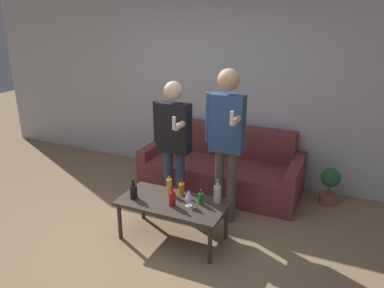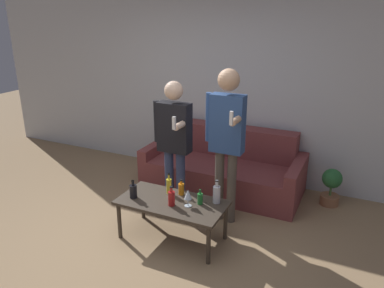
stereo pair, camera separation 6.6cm
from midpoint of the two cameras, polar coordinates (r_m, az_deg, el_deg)
The scene contains 14 objects.
ground_plane at distance 4.01m, azimuth -9.85°, elevation -16.29°, with size 16.00×16.00×0.00m, color #997A56.
wall_back at distance 5.41m, azimuth 3.22°, elevation 9.10°, with size 8.00×0.06×2.70m.
couch at distance 5.19m, azimuth 4.34°, elevation -3.63°, with size 2.12×0.94×0.82m.
coffee_table at distance 3.99m, azimuth -3.45°, elevation -9.34°, with size 1.14×0.57×0.45m.
bottle_orange at distance 3.89m, azimuth 0.86°, elevation -8.26°, with size 0.06×0.06×0.16m.
bottle_green at distance 4.08m, azimuth -2.07°, elevation -6.83°, with size 0.06×0.06×0.18m.
bottle_dark at distance 3.86m, azimuth -3.53°, elevation -8.23°, with size 0.07×0.07×0.21m.
bottle_yellow at distance 4.05m, azimuth -9.36°, elevation -7.13°, with size 0.08×0.08×0.20m.
bottle_red at distance 3.91m, azimuth 3.38°, elevation -7.56°, with size 0.08×0.08×0.25m.
bottle_clear at distance 4.09m, azimuth -3.95°, elevation -6.41°, with size 0.06×0.06×0.24m.
wine_glass_near at distance 3.82m, azimuth -0.99°, elevation -7.75°, with size 0.08×0.08×0.19m.
person_standing_left at distance 4.35m, azimuth -3.29°, elevation 1.09°, with size 0.46×0.41×1.60m.
person_standing_right at distance 4.10m, azimuth 4.82°, elevation 1.77°, with size 0.44×0.44×1.77m.
potted_plant at distance 5.05m, azimuth 19.92°, elevation -5.78°, with size 0.25×0.25×0.48m.
Camera 1 is at (1.89, -2.65, 2.32)m, focal length 35.00 mm.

